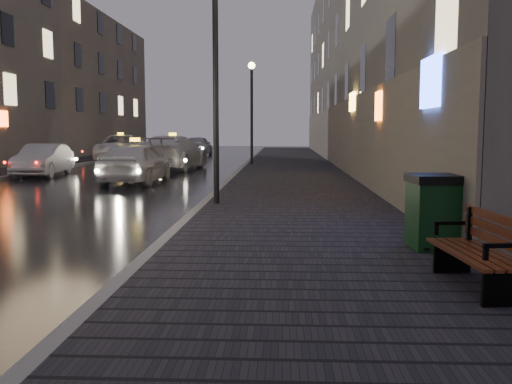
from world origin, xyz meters
TOP-DOWN VIEW (x-y plane):
  - ground at (0.00, 0.00)m, footprint 120.00×120.00m
  - sidewalk at (3.90, 21.00)m, footprint 4.60×58.00m
  - curb at (1.50, 21.00)m, footprint 0.20×58.00m
  - sidewalk_far at (-8.70, 21.00)m, footprint 2.40×58.00m
  - curb_far at (-7.40, 21.00)m, footprint 0.20×58.00m
  - building_near at (7.10, 25.00)m, footprint 1.80×50.00m
  - building_far_c at (-13.50, 39.00)m, footprint 6.00×22.00m
  - lamp_near at (1.85, 6.00)m, footprint 0.36×0.36m
  - lamp_far at (1.85, 22.00)m, footprint 0.36×0.36m
  - bench at (5.77, -1.38)m, footprint 0.73×1.74m
  - trash_bin at (5.80, 0.85)m, footprint 0.81×0.81m
  - taxi_near at (-1.89, 12.62)m, footprint 1.95×4.54m
  - car_left_mid at (-6.61, 15.65)m, footprint 1.78×4.23m
  - taxi_mid at (-1.90, 19.81)m, footprint 2.89×5.95m
  - taxi_far at (-6.69, 27.52)m, footprint 3.48×6.21m
  - car_far at (-2.92, 34.94)m, footprint 1.91×4.41m

SIDE VIEW (x-z plane):
  - ground at x=0.00m, z-range 0.00..0.00m
  - sidewalk at x=3.90m, z-range 0.00..0.15m
  - curb at x=1.50m, z-range 0.00..0.15m
  - sidewalk_far at x=-8.70m, z-range 0.00..0.15m
  - curb_far at x=-7.40m, z-range 0.00..0.15m
  - bench at x=5.77m, z-range 0.15..1.02m
  - car_left_mid at x=-6.61m, z-range 0.00..1.36m
  - trash_bin at x=5.80m, z-range 0.16..1.29m
  - car_far at x=-2.92m, z-range 0.00..1.48m
  - taxi_near at x=-1.89m, z-range 0.00..1.53m
  - taxi_far at x=-6.69m, z-range 0.00..1.64m
  - taxi_mid at x=-1.90m, z-range 0.00..1.67m
  - lamp_near at x=1.85m, z-range 0.85..6.13m
  - lamp_far at x=1.85m, z-range 0.85..6.13m
  - building_far_c at x=-13.50m, z-range 0.00..11.00m
  - building_near at x=7.10m, z-range 0.00..13.00m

